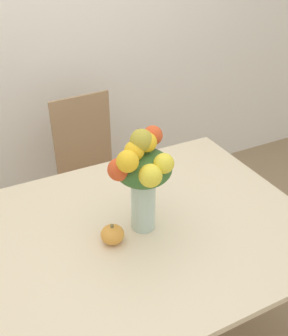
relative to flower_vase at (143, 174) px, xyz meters
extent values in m
plane|color=#8E7556|center=(0.01, 0.01, -1.05)|extent=(12.00, 12.00, 0.00)
cube|color=white|center=(0.01, 1.41, 0.30)|extent=(8.00, 0.06, 2.70)
cube|color=beige|center=(0.01, 0.01, -0.30)|extent=(1.47, 1.16, 0.03)
cylinder|color=beige|center=(0.68, 0.53, -0.68)|extent=(0.06, 0.06, 0.74)
cylinder|color=#B2CCBC|center=(0.01, 0.01, -0.16)|extent=(0.11, 0.11, 0.26)
cylinder|color=silver|center=(0.01, 0.01, -0.23)|extent=(0.09, 0.09, 0.12)
cylinder|color=#38662D|center=(0.03, 0.01, -0.12)|extent=(0.00, 0.01, 0.30)
cylinder|color=#38662D|center=(0.01, 0.03, -0.12)|extent=(0.01, 0.00, 0.30)
cylinder|color=#38662D|center=(-0.01, 0.02, -0.12)|extent=(0.00, 0.01, 0.30)
cylinder|color=#38662D|center=(-0.01, 0.00, -0.12)|extent=(0.00, 0.00, 0.30)
cylinder|color=#38662D|center=(0.01, -0.01, -0.12)|extent=(0.01, 0.00, 0.30)
ellipsoid|color=#38662D|center=(0.01, 0.01, 0.02)|extent=(0.24, 0.24, 0.14)
sphere|color=yellow|center=(-0.04, 0.00, 0.12)|extent=(0.08, 0.08, 0.08)
sphere|color=#AD9E33|center=(-0.01, 0.00, 0.15)|extent=(0.09, 0.09, 0.09)
sphere|color=orange|center=(0.01, 0.01, 0.15)|extent=(0.07, 0.07, 0.07)
sphere|color=yellow|center=(0.05, -0.08, 0.08)|extent=(0.08, 0.08, 0.08)
sphere|color=yellow|center=(-0.02, -0.09, 0.05)|extent=(0.09, 0.09, 0.09)
sphere|color=#D64C23|center=(0.07, 0.05, 0.13)|extent=(0.08, 0.08, 0.08)
sphere|color=#D64C23|center=(-0.10, 0.00, 0.05)|extent=(0.09, 0.09, 0.09)
sphere|color=yellow|center=(0.02, 0.00, 0.14)|extent=(0.08, 0.08, 0.08)
sphere|color=yellow|center=(-0.09, -0.05, 0.11)|extent=(0.09, 0.09, 0.09)
ellipsoid|color=gold|center=(-0.15, -0.02, -0.25)|extent=(0.10, 0.10, 0.08)
cylinder|color=brown|center=(-0.15, -0.02, -0.20)|extent=(0.01, 0.01, 0.02)
cube|color=#9E7A56|center=(0.10, 0.86, -0.60)|extent=(0.45, 0.45, 0.02)
cylinder|color=#9E7A56|center=(-0.06, 0.67, -0.83)|extent=(0.04, 0.04, 0.44)
cylinder|color=#9E7A56|center=(0.28, 0.70, -0.83)|extent=(0.04, 0.04, 0.44)
cylinder|color=#9E7A56|center=(-0.08, 1.01, -0.83)|extent=(0.04, 0.04, 0.44)
cylinder|color=#9E7A56|center=(0.26, 1.04, -0.83)|extent=(0.04, 0.04, 0.44)
cube|color=#9E7A56|center=(0.09, 1.06, -0.33)|extent=(0.40, 0.04, 0.53)
camera|label=1|loc=(-0.59, -1.18, 0.86)|focal=42.00mm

